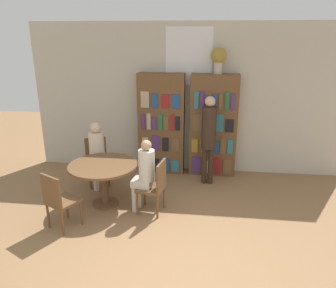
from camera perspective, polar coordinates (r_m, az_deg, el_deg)
ground_plane at (r=4.27m, az=0.06°, el=-21.72°), size 16.00×16.00×0.00m
wall_back at (r=6.69m, az=3.53°, el=7.77°), size 6.40×0.07×3.00m
bookshelf_left at (r=6.67m, az=-1.15°, el=3.45°), size 0.92×0.34×2.04m
bookshelf_right at (r=6.60m, az=7.87°, el=3.12°), size 0.92×0.34×2.04m
flower_vase at (r=6.39m, az=8.81°, el=14.65°), size 0.30×0.30×0.49m
reading_table at (r=5.54m, az=-11.18°, el=-4.74°), size 1.14×1.14×0.73m
chair_near_camera at (r=5.07m, az=-18.54°, el=-9.03°), size 0.54×0.54×0.89m
chair_left_side at (r=6.42m, az=-12.27°, el=-2.53°), size 0.53×0.53×0.89m
chair_far_side at (r=5.24m, az=-2.25°, el=-7.07°), size 0.46×0.46×0.89m
seated_reader_left at (r=6.17m, az=-12.21°, el=-1.16°), size 0.39×0.42×1.25m
seated_reader_right at (r=5.22m, az=-4.17°, el=-4.87°), size 0.39×0.31×1.22m
librarian_standing at (r=6.12m, az=7.13°, el=2.02°), size 0.27×0.54×1.71m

